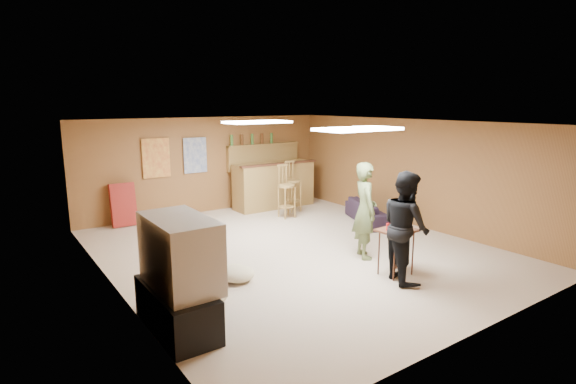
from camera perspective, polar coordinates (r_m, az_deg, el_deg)
ground at (r=7.91m, az=0.84°, el=-7.35°), size 7.00×7.00×0.00m
ceiling at (r=7.50m, az=0.89°, el=8.77°), size 6.00×7.00×0.02m
wall_back at (r=10.63m, az=-10.26°, el=3.40°), size 6.00×0.02×2.20m
wall_front at (r=5.29m, az=23.75°, el=-5.41°), size 6.00×0.02×2.20m
wall_left at (r=6.40m, az=-21.53°, el=-2.44°), size 0.02×7.00×2.20m
wall_right at (r=9.67m, az=15.45°, el=2.39°), size 0.02×7.00×2.20m
tv_stand at (r=5.38m, az=-13.93°, el=-14.16°), size 0.55×1.30×0.50m
dvd_box at (r=5.50m, az=-11.67°, el=-14.64°), size 0.35×0.50×0.08m
tv_body at (r=5.16m, az=-13.55°, el=-7.47°), size 0.60×1.10×0.80m
tv_screen at (r=5.27m, az=-10.39°, el=-6.93°), size 0.02×0.95×0.65m
bar_counter at (r=10.96m, az=-1.81°, el=0.90°), size 2.00×0.60×1.10m
bar_lip at (r=10.66m, az=-1.09°, el=3.60°), size 2.10×0.12×0.05m
bar_shelf at (r=11.20m, az=-3.10°, el=6.02°), size 2.00×0.18×0.05m
bar_backing at (r=11.25m, az=-3.14°, el=4.51°), size 2.00×0.14×0.60m
poster_left at (r=10.12m, az=-16.40°, el=4.16°), size 0.60×0.03×0.85m
poster_right at (r=10.44m, az=-11.71°, el=4.59°), size 0.55×0.03×0.80m
folding_chair_stack at (r=9.90m, az=-20.19°, el=-1.53°), size 0.50×0.26×0.91m
ceiling_panel_front at (r=6.35m, az=8.91°, el=7.90°), size 1.20×0.60×0.04m
ceiling_panel_back at (r=8.50m, az=-3.91°, el=8.85°), size 1.20×0.60×0.04m
person_olive at (r=7.46m, az=9.74°, el=-2.31°), size 0.59×0.69×1.59m
person_black at (r=6.61m, az=14.71°, el=-4.26°), size 0.85×0.95×1.60m
sofa at (r=9.80m, az=10.55°, el=-2.46°), size 1.16×1.69×0.46m
tray_table at (r=6.90m, az=13.53°, el=-7.43°), size 0.56×0.46×0.70m
cup_red_near at (r=6.71m, az=12.66°, el=-4.36°), size 0.09×0.09×0.10m
cup_red_far at (r=6.78m, az=14.80°, el=-4.30°), size 0.09×0.09×0.10m
cup_blue at (r=6.92m, az=13.82°, el=-3.93°), size 0.08×0.08×0.10m
bar_stool_left at (r=9.94m, az=-0.17°, el=-0.06°), size 0.43×0.43×1.14m
bar_stool_right at (r=10.54m, az=0.65°, el=0.96°), size 0.53×0.53×1.27m
cushion_near_tv at (r=6.65m, az=-7.06°, el=-10.14°), size 0.64×0.64×0.22m
cushion_mid at (r=6.61m, az=-6.36°, el=-10.30°), size 0.60×0.60×0.21m
cushion_far at (r=5.97m, az=-10.20°, el=-12.72°), size 0.59×0.59×0.24m
bottle_row at (r=11.00m, az=-4.57°, el=6.71°), size 1.20×0.08×0.26m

